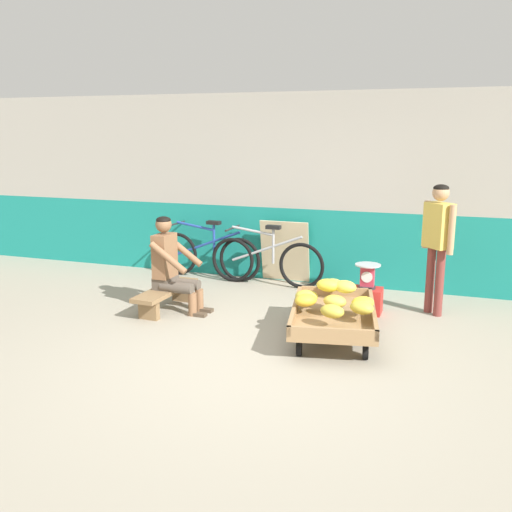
# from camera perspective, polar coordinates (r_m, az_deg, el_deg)

# --- Properties ---
(ground_plane) EXTENTS (80.00, 80.00, 0.00)m
(ground_plane) POSITION_cam_1_polar(r_m,az_deg,el_deg) (5.39, -0.65, -10.69)
(ground_plane) COLOR gray
(back_wall) EXTENTS (16.00, 0.30, 2.64)m
(back_wall) POSITION_cam_1_polar(r_m,az_deg,el_deg) (8.01, 7.04, 6.65)
(back_wall) COLOR #19847A
(back_wall) RESTS_ON ground
(banana_cart) EXTENTS (1.09, 1.57, 0.36)m
(banana_cart) POSITION_cam_1_polar(r_m,az_deg,el_deg) (5.96, 7.79, -6.04)
(banana_cart) COLOR #99754C
(banana_cart) RESTS_ON ground
(banana_pile) EXTENTS (0.88, 1.21, 0.27)m
(banana_pile) POSITION_cam_1_polar(r_m,az_deg,el_deg) (5.89, 7.81, -3.99)
(banana_pile) COLOR gold
(banana_pile) RESTS_ON banana_cart
(low_bench) EXTENTS (0.35, 1.11, 0.27)m
(low_bench) POSITION_cam_1_polar(r_m,az_deg,el_deg) (6.94, -9.03, -3.76)
(low_bench) COLOR olive
(low_bench) RESTS_ON ground
(vendor_seated) EXTENTS (0.69, 0.49, 1.14)m
(vendor_seated) POSITION_cam_1_polar(r_m,az_deg,el_deg) (6.80, -8.49, -0.86)
(vendor_seated) COLOR brown
(vendor_seated) RESTS_ON ground
(plastic_crate) EXTENTS (0.36, 0.28, 0.30)m
(plastic_crate) POSITION_cam_1_polar(r_m,az_deg,el_deg) (6.88, 11.04, -4.41)
(plastic_crate) COLOR red
(plastic_crate) RESTS_ON ground
(weighing_scale) EXTENTS (0.30, 0.30, 0.29)m
(weighing_scale) POSITION_cam_1_polar(r_m,az_deg,el_deg) (6.80, 11.14, -1.97)
(weighing_scale) COLOR #28282D
(weighing_scale) RESTS_ON plastic_crate
(bicycle_near_left) EXTENTS (1.66, 0.48, 0.86)m
(bicycle_near_left) POSITION_cam_1_polar(r_m,az_deg,el_deg) (8.31, -4.85, 0.15)
(bicycle_near_left) COLOR black
(bicycle_near_left) RESTS_ON ground
(bicycle_far_left) EXTENTS (1.66, 0.48, 0.86)m
(bicycle_far_left) POSITION_cam_1_polar(r_m,az_deg,el_deg) (7.90, 1.02, -0.46)
(bicycle_far_left) COLOR black
(bicycle_far_left) RESTS_ON ground
(sign_board) EXTENTS (0.70, 0.19, 0.89)m
(sign_board) POSITION_cam_1_polar(r_m,az_deg,el_deg) (8.07, 2.92, 0.45)
(sign_board) COLOR #C6B289
(sign_board) RESTS_ON ground
(customer_adult) EXTENTS (0.36, 0.38, 1.53)m
(customer_adult) POSITION_cam_1_polar(r_m,az_deg,el_deg) (6.85, 17.82, 2.05)
(customer_adult) COLOR brown
(customer_adult) RESTS_ON ground
(shopping_bag) EXTENTS (0.18, 0.12, 0.24)m
(shopping_bag) POSITION_cam_1_polar(r_m,az_deg,el_deg) (6.47, 10.55, -5.77)
(shopping_bag) COLOR #D13D4C
(shopping_bag) RESTS_ON ground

